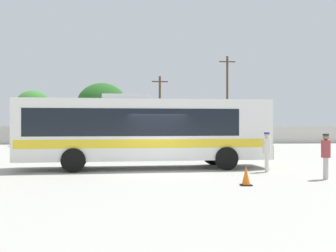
% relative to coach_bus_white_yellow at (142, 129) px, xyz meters
% --- Properties ---
extents(ground_plane, '(300.00, 300.00, 0.00)m').
position_rel_coach_bus_white_yellow_xyz_m(ground_plane, '(0.69, 8.35, -1.83)').
color(ground_plane, '#A3A099').
extents(perimeter_wall, '(80.00, 0.30, 1.82)m').
position_rel_coach_bus_white_yellow_xyz_m(perimeter_wall, '(0.69, 23.54, -0.91)').
color(perimeter_wall, beige).
rests_on(perimeter_wall, ground_plane).
extents(coach_bus_white_yellow, '(11.64, 3.29, 3.41)m').
position_rel_coach_bus_white_yellow_xyz_m(coach_bus_white_yellow, '(0.00, 0.00, 0.00)').
color(coach_bus_white_yellow, white).
rests_on(coach_bus_white_yellow, ground_plane).
extents(attendant_by_bus_door, '(0.45, 0.45, 1.70)m').
position_rel_coach_bus_white_yellow_xyz_m(attendant_by_bus_door, '(5.30, -1.92, -0.86)').
color(attendant_by_bus_door, silver).
rests_on(attendant_by_bus_door, ground_plane).
extents(passenger_waiting_on_apron, '(0.47, 0.47, 1.70)m').
position_rel_coach_bus_white_yellow_xyz_m(passenger_waiting_on_apron, '(6.76, -4.35, -0.86)').
color(passenger_waiting_on_apron, '#B7B2A8').
rests_on(passenger_waiting_on_apron, ground_plane).
extents(parked_car_second_silver, '(4.38, 2.24, 1.41)m').
position_rel_coach_bus_white_yellow_xyz_m(parked_car_second_silver, '(-9.51, 20.06, -1.07)').
color(parked_car_second_silver, '#B7BABF').
rests_on(parked_car_second_silver, ground_plane).
extents(parked_car_third_black, '(4.14, 2.01, 1.48)m').
position_rel_coach_bus_white_yellow_xyz_m(parked_car_third_black, '(-2.69, 19.80, -1.04)').
color(parked_car_third_black, black).
rests_on(parked_car_third_black, ground_plane).
extents(parked_car_rightmost_white, '(4.70, 2.26, 1.44)m').
position_rel_coach_bus_white_yellow_xyz_m(parked_car_rightmost_white, '(2.91, 20.38, -1.06)').
color(parked_car_rightmost_white, silver).
rests_on(parked_car_rightmost_white, ground_plane).
extents(utility_pole_near, '(1.80, 0.24, 9.47)m').
position_rel_coach_bus_white_yellow_xyz_m(utility_pole_near, '(9.58, 25.20, 3.10)').
color(utility_pole_near, '#4C3823').
rests_on(utility_pole_near, ground_plane).
extents(utility_pole_far, '(1.80, 0.33, 7.39)m').
position_rel_coach_bus_white_yellow_xyz_m(utility_pole_far, '(2.28, 26.66, 2.05)').
color(utility_pole_far, '#4C3823').
rests_on(utility_pole_far, ground_plane).
extents(roadside_tree_left, '(3.84, 3.84, 5.88)m').
position_rel_coach_bus_white_yellow_xyz_m(roadside_tree_left, '(-12.04, 28.58, 2.41)').
color(roadside_tree_left, brown).
rests_on(roadside_tree_left, ground_plane).
extents(roadside_tree_midleft, '(5.70, 5.70, 6.74)m').
position_rel_coach_bus_white_yellow_xyz_m(roadside_tree_midleft, '(-4.26, 28.39, 2.49)').
color(roadside_tree_midleft, brown).
rests_on(roadside_tree_midleft, ground_plane).
extents(traffic_cone_on_apron, '(0.36, 0.36, 0.64)m').
position_rel_coach_bus_white_yellow_xyz_m(traffic_cone_on_apron, '(3.41, -5.60, -1.52)').
color(traffic_cone_on_apron, black).
rests_on(traffic_cone_on_apron, ground_plane).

